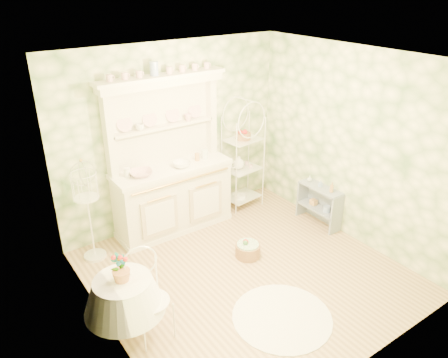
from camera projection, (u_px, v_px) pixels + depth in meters
floor at (246, 273)px, 5.64m from camera, size 3.60×3.60×0.00m
ceiling at (252, 60)px, 4.49m from camera, size 3.60×3.60×0.00m
wall_left at (99, 225)px, 4.13m from camera, size 3.60×3.60×0.00m
wall_right at (352, 147)px, 6.00m from camera, size 3.60×3.60×0.00m
wall_back at (173, 136)px, 6.39m from camera, size 3.60×3.60×0.00m
wall_front at (379, 251)px, 3.73m from camera, size 3.60×3.60×0.00m
kitchen_dresser at (171, 158)px, 6.17m from camera, size 1.87×0.61×2.29m
bakers_rack at (243, 154)px, 6.93m from camera, size 0.61×0.47×1.82m
side_shelf at (319, 204)px, 6.64m from camera, size 0.37×0.78×0.64m
round_table at (126, 309)px, 4.54m from camera, size 0.72×0.72×0.67m
cafe_chair at (150, 298)px, 4.47m from camera, size 0.54×0.54×0.99m
birdcage_stand at (89, 214)px, 5.68m from camera, size 0.35×0.35×1.33m
floor_basket at (248, 248)px, 5.92m from camera, size 0.47×0.47×0.25m
lace_rug at (282, 317)px, 4.91m from camera, size 1.49×1.49×0.01m
bowl_floral at (141, 175)px, 5.94m from camera, size 0.38×0.38×0.07m
bowl_white at (182, 166)px, 6.21m from camera, size 0.29×0.29×0.08m
cup_left at (140, 128)px, 5.90m from camera, size 0.12×0.12×0.09m
cup_right at (188, 119)px, 6.28m from camera, size 0.13×0.13×0.10m
potted_geranium at (120, 268)px, 4.34m from camera, size 0.18×0.15×0.30m
bottle_amber at (332, 188)px, 6.34m from camera, size 0.08×0.08×0.15m
bottle_blue at (321, 184)px, 6.51m from camera, size 0.05×0.05×0.10m
bottle_glass at (310, 179)px, 6.68m from camera, size 0.09×0.09×0.10m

